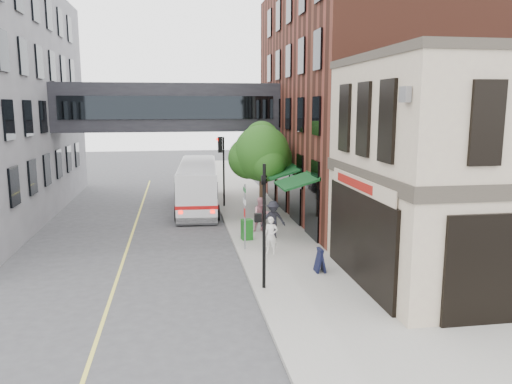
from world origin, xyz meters
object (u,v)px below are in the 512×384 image
object	(u,v)px
pedestrian_a	(271,236)
sandwich_board	(320,260)
bus	(198,183)
pedestrian_c	(273,219)
newspaper_box	(247,230)
pedestrian_b	(261,215)

from	to	relation	value
pedestrian_a	sandwich_board	world-z (taller)	pedestrian_a
bus	sandwich_board	world-z (taller)	bus
pedestrian_a	pedestrian_c	distance (m)	2.73
sandwich_board	newspaper_box	bearing A→B (deg)	111.72
newspaper_box	sandwich_board	size ratio (longest dim) A/B	1.05
pedestrian_c	newspaper_box	size ratio (longest dim) A/B	1.84
pedestrian_c	sandwich_board	distance (m)	5.42
bus	pedestrian_a	xyz separation A→B (m)	(2.68, -11.46, -0.63)
pedestrian_a	sandwich_board	xyz separation A→B (m)	(1.46, -2.69, -0.35)
pedestrian_b	sandwich_board	world-z (taller)	pedestrian_b
pedestrian_c	sandwich_board	world-z (taller)	pedestrian_c
pedestrian_a	pedestrian_b	world-z (taller)	pedestrian_b
pedestrian_c	newspaper_box	world-z (taller)	pedestrian_c
bus	pedestrian_a	distance (m)	11.78
pedestrian_a	pedestrian_b	bearing A→B (deg)	109.39
bus	pedestrian_b	size ratio (longest dim) A/B	5.99
pedestrian_b	newspaper_box	distance (m)	1.79
pedestrian_a	sandwich_board	distance (m)	3.08
pedestrian_a	sandwich_board	bearing A→B (deg)	-38.63
newspaper_box	sandwich_board	bearing A→B (deg)	-77.02
pedestrian_c	newspaper_box	bearing A→B (deg)	-170.66
pedestrian_b	pedestrian_a	bearing A→B (deg)	-97.90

